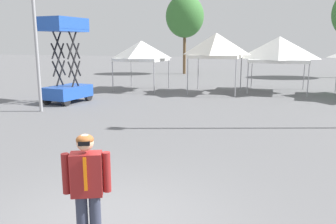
% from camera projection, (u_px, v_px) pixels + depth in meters
% --- Properties ---
extents(ground_plane, '(140.00, 140.00, 0.00)m').
position_uv_depth(ground_plane, '(109.00, 224.00, 5.66)').
color(ground_plane, slate).
extents(canopy_tent_right_of_center, '(2.97, 2.97, 3.12)m').
position_uv_depth(canopy_tent_right_of_center, '(141.00, 51.00, 21.55)').
color(canopy_tent_right_of_center, '#9E9EA3').
rests_on(canopy_tent_right_of_center, ground).
extents(canopy_tent_behind_center, '(2.92, 2.92, 3.56)m').
position_uv_depth(canopy_tent_behind_center, '(216.00, 46.00, 20.12)').
color(canopy_tent_behind_center, '#9E9EA3').
rests_on(canopy_tent_behind_center, ground).
extents(canopy_tent_left_of_center, '(3.50, 3.50, 3.36)m').
position_uv_depth(canopy_tent_left_of_center, '(279.00, 49.00, 20.62)').
color(canopy_tent_left_of_center, '#9E9EA3').
rests_on(canopy_tent_left_of_center, ground).
extents(scissor_lift, '(1.69, 2.47, 4.18)m').
position_uv_depth(scissor_lift, '(67.00, 78.00, 17.09)').
color(scissor_lift, black).
rests_on(scissor_lift, ground).
extents(person_foreground, '(0.61, 0.39, 1.78)m').
position_uv_depth(person_foreground, '(87.00, 187.00, 4.64)').
color(person_foreground, '#33384C').
rests_on(person_foreground, ground).
extents(tree_behind_tents_right, '(3.63, 3.63, 7.47)m').
position_uv_depth(tree_behind_tents_right, '(185.00, 17.00, 32.43)').
color(tree_behind_tents_right, brown).
rests_on(tree_behind_tents_right, ground).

